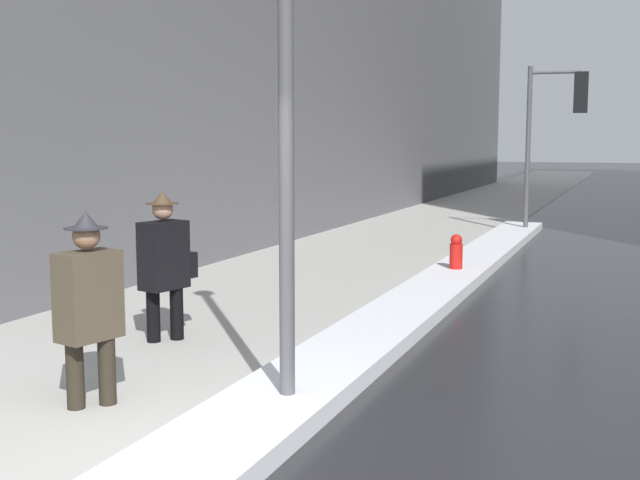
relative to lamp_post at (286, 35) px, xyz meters
name	(u,v)px	position (x,y,z in m)	size (l,w,h in m)	color
ground_plane	(147,478)	(-0.34, -1.45, -2.91)	(160.00, 160.00, 0.00)	#232326
sidewalk_slab	(425,228)	(-2.34, 13.55, -2.91)	(4.00, 80.00, 0.01)	#B2AFA8
snow_bank_curb	(443,284)	(-0.07, 5.67, -2.83)	(0.89, 17.49, 0.16)	white
lamp_post	(286,35)	(0.00, 0.00, 0.00)	(0.28, 0.28, 4.86)	#515156
traffic_light_near	(560,113)	(0.80, 13.30, -0.17)	(1.31, 0.38, 3.80)	#515156
pedestrian_nearside	(89,302)	(-1.52, -0.45, -2.05)	(0.40, 0.54, 1.58)	#2A241B
pedestrian_in_fedora	(165,260)	(-2.13, 1.61, -2.04)	(0.40, 0.73, 1.61)	black
fire_hydrant	(456,257)	(-0.09, 6.63, -2.57)	(0.20, 0.20, 0.70)	red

